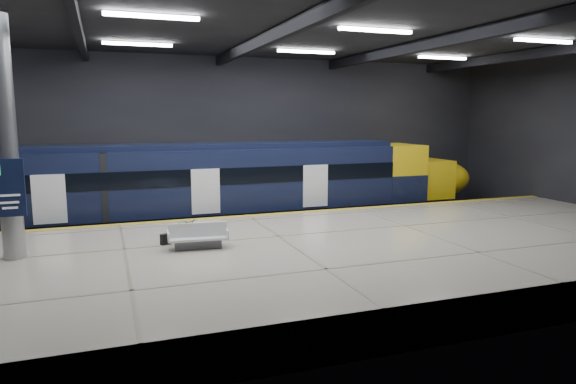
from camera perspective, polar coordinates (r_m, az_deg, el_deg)
name	(u,v)px	position (r m, az deg, el deg)	size (l,w,h in m)	color
ground	(269,260)	(18.71, -2.07, -7.52)	(30.00, 30.00, 0.00)	black
room_shell	(268,99)	(17.99, -2.18, 10.27)	(30.10, 16.10, 8.05)	black
platform	(294,264)	(16.28, 0.63, -7.96)	(30.00, 11.00, 1.10)	#B7AA9B
safety_strip	(249,216)	(21.01, -4.38, -2.65)	(30.00, 0.40, 0.01)	gold
rails	(233,227)	(23.83, -6.12, -3.85)	(30.00, 1.52, 0.16)	gray
train	(172,187)	(23.00, -12.74, 0.55)	(29.40, 2.84, 3.79)	black
bench	(198,239)	(16.11, -9.97, -5.20)	(1.89, 0.92, 0.81)	#595B60
bicycle	(184,230)	(16.81, -11.45, -4.21)	(0.55, 1.58, 0.83)	#99999E
pannier_bag	(165,239)	(16.79, -13.46, -5.13)	(0.30, 0.18, 0.35)	black
info_column	(6,141)	(16.31, -28.88, 4.98)	(0.90, 0.78, 6.90)	#9EA0A5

